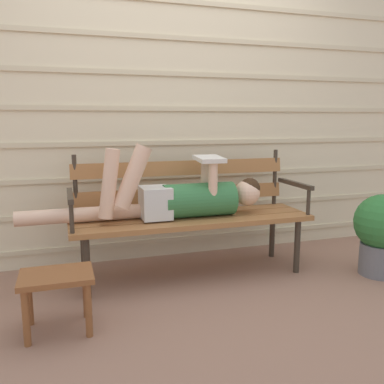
{
  "coord_description": "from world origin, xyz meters",
  "views": [
    {
      "loc": [
        -0.86,
        -2.64,
        1.12
      ],
      "look_at": [
        0.0,
        0.1,
        0.61
      ],
      "focal_mm": 38.64,
      "sensor_mm": 36.0,
      "label": 1
    }
  ],
  "objects_px": {
    "reclining_person": "(179,197)",
    "footstool": "(57,285)",
    "park_bench": "(189,209)",
    "potted_plant": "(382,231)"
  },
  "relations": [
    {
      "from": "park_bench",
      "to": "potted_plant",
      "type": "relative_size",
      "value": 2.88
    },
    {
      "from": "park_bench",
      "to": "reclining_person",
      "type": "relative_size",
      "value": 1.0
    },
    {
      "from": "park_bench",
      "to": "reclining_person",
      "type": "distance_m",
      "value": 0.16
    },
    {
      "from": "park_bench",
      "to": "potted_plant",
      "type": "distance_m",
      "value": 1.4
    },
    {
      "from": "park_bench",
      "to": "reclining_person",
      "type": "height_order",
      "value": "reclining_person"
    },
    {
      "from": "park_bench",
      "to": "reclining_person",
      "type": "bearing_deg",
      "value": -143.05
    },
    {
      "from": "potted_plant",
      "to": "footstool",
      "type": "bearing_deg",
      "value": -176.14
    },
    {
      "from": "park_bench",
      "to": "reclining_person",
      "type": "xyz_separation_m",
      "value": [
        -0.1,
        -0.07,
        0.11
      ]
    },
    {
      "from": "reclining_person",
      "to": "footstool",
      "type": "height_order",
      "value": "reclining_person"
    },
    {
      "from": "footstool",
      "to": "park_bench",
      "type": "bearing_deg",
      "value": 34.19
    }
  ]
}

